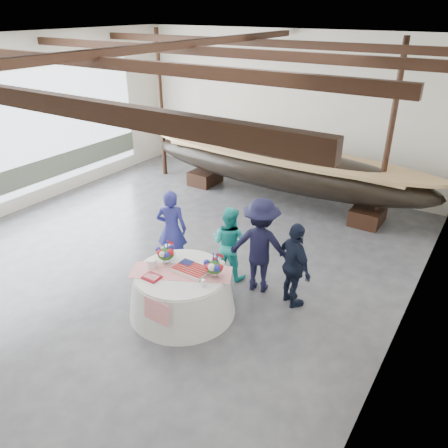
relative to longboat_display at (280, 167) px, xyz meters
The scene contains 14 objects.
floor 4.62m from the longboat_display, 99.19° to the right, with size 10.00×12.00×0.01m, color #3D3D42.
wall_back 2.10m from the longboat_display, 114.86° to the left, with size 10.00×0.02×4.50m, color silver.
wall_left 7.35m from the longboat_display, 142.13° to the right, with size 0.02×12.00×4.50m, color silver.
wall_right 6.29m from the longboat_display, 46.09° to the right, with size 0.02×12.00×4.50m, color silver.
ceiling 5.69m from the longboat_display, 99.19° to the right, with size 10.00×12.00×0.01m, color white.
pavilion_structure 4.78m from the longboat_display, 101.08° to the right, with size 9.80×11.76×4.50m.
open_bay 6.68m from the longboat_display, 148.69° to the right, with size 0.03×7.00×3.20m.
longboat_display is the anchor object (origin of this frame).
banquet_table 5.59m from the longboat_display, 81.60° to the right, with size 1.94×1.94×0.83m.
tabletop_items 5.44m from the longboat_display, 81.24° to the right, with size 1.85×1.31×0.40m.
guest_woman_blue 4.37m from the longboat_display, 94.37° to the right, with size 0.64×0.42×1.75m, color navy.
guest_woman_teal 4.13m from the longboat_display, 77.55° to the right, with size 0.75×0.59×1.55m, color #21AEA6.
guest_man_left 4.41m from the longboat_display, 68.16° to the right, with size 1.24×0.72×1.93m, color black.
guest_man_right 4.85m from the longboat_display, 60.20° to the right, with size 0.98×0.41×1.68m, color black.
Camera 1 is at (5.73, -6.10, 5.07)m, focal length 35.00 mm.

